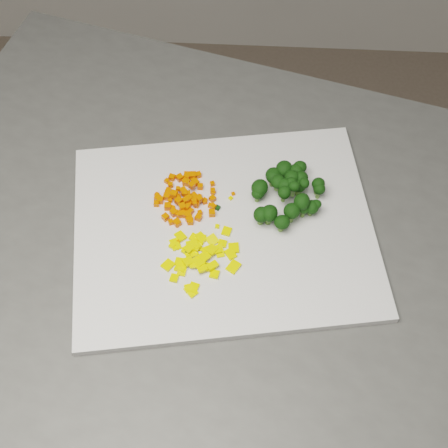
{
  "coord_description": "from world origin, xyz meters",
  "views": [
    {
      "loc": [
        0.1,
        0.08,
        1.71
      ],
      "look_at": [
        0.07,
        0.58,
        0.92
      ],
      "focal_mm": 50.0,
      "sensor_mm": 36.0,
      "label": 1
    }
  ],
  "objects_px": {
    "pepper_pile": "(204,256)",
    "broccoli_pile": "(290,192)",
    "counter_block": "(230,350)",
    "carrot_pile": "(188,196)",
    "cutting_board": "(224,230)"
  },
  "relations": [
    {
      "from": "counter_block",
      "to": "broccoli_pile",
      "type": "height_order",
      "value": "broccoli_pile"
    },
    {
      "from": "pepper_pile",
      "to": "broccoli_pile",
      "type": "bearing_deg",
      "value": 40.62
    },
    {
      "from": "cutting_board",
      "to": "carrot_pile",
      "type": "height_order",
      "value": "carrot_pile"
    },
    {
      "from": "carrot_pile",
      "to": "broccoli_pile",
      "type": "distance_m",
      "value": 0.16
    },
    {
      "from": "broccoli_pile",
      "to": "cutting_board",
      "type": "bearing_deg",
      "value": -152.21
    },
    {
      "from": "counter_block",
      "to": "broccoli_pile",
      "type": "relative_size",
      "value": 8.99
    },
    {
      "from": "carrot_pile",
      "to": "broccoli_pile",
      "type": "xyz_separation_m",
      "value": [
        0.16,
        0.01,
        0.01
      ]
    },
    {
      "from": "counter_block",
      "to": "broccoli_pile",
      "type": "xyz_separation_m",
      "value": [
        0.09,
        0.07,
        0.49
      ]
    },
    {
      "from": "cutting_board",
      "to": "carrot_pile",
      "type": "xyz_separation_m",
      "value": [
        -0.06,
        0.05,
        0.02
      ]
    },
    {
      "from": "counter_block",
      "to": "cutting_board",
      "type": "bearing_deg",
      "value": 124.85
    },
    {
      "from": "cutting_board",
      "to": "broccoli_pile",
      "type": "distance_m",
      "value": 0.12
    },
    {
      "from": "counter_block",
      "to": "carrot_pile",
      "type": "distance_m",
      "value": 0.49
    },
    {
      "from": "counter_block",
      "to": "cutting_board",
      "type": "relative_size",
      "value": 2.4
    },
    {
      "from": "cutting_board",
      "to": "broccoli_pile",
      "type": "xyz_separation_m",
      "value": [
        0.1,
        0.05,
        0.03
      ]
    },
    {
      "from": "counter_block",
      "to": "carrot_pile",
      "type": "relative_size",
      "value": 10.78
    }
  ]
}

